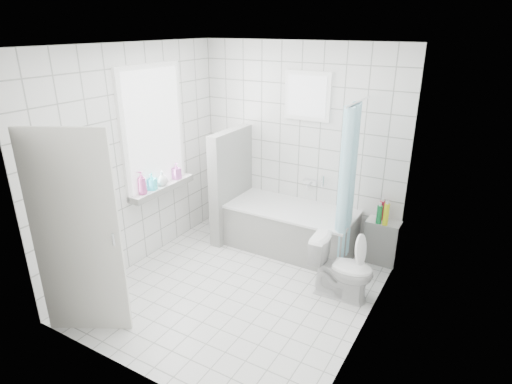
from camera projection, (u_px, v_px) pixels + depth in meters
The scene contains 19 objects.
ground at pixel (239, 288), 4.82m from camera, with size 3.00×3.00×0.00m, color white.
ceiling at pixel (235, 45), 3.87m from camera, with size 3.00×3.00×0.00m, color white.
wall_back at pixel (299, 146), 5.55m from camera, with size 2.80×0.02×2.60m, color white.
wall_front at pixel (128, 240), 3.14m from camera, with size 2.80×0.02×2.60m, color white.
wall_left at pixel (136, 159), 5.00m from camera, with size 0.02×3.00×2.60m, color white.
wall_right at pixel (374, 207), 3.69m from camera, with size 0.02×3.00×2.60m, color white.
window_left at pixel (155, 129), 5.11m from camera, with size 0.01×0.90×1.40m, color white.
window_back at pixel (307, 96), 5.23m from camera, with size 0.50×0.01×0.50m, color white.
window_sill at pixel (162, 188), 5.36m from camera, with size 0.18×1.02×0.08m, color white.
door at pixel (76, 236), 3.84m from camera, with size 0.04×0.80×2.00m, color silver.
bathtub at pixel (291, 228), 5.58m from camera, with size 1.64×0.77×0.58m.
partition_wall at pixel (231, 185), 5.78m from camera, with size 0.15×0.85×1.50m, color white.
tiled_ledge at pixel (382, 242), 5.27m from camera, with size 0.40×0.24×0.55m, color white.
toilet at pixel (342, 268), 4.57m from camera, with size 0.38×0.67×0.68m, color white.
curtain_rod at pixel (359, 102), 4.57m from camera, with size 0.02×0.02×0.80m, color silver.
shower_curtain at pixel (348, 184), 4.80m from camera, with size 0.14×0.48×1.78m, color #42ACC3, non-canonical shape.
tub_faucet at pixel (310, 182), 5.59m from camera, with size 0.18×0.06×0.06m, color silver.
sill_bottles at pixel (157, 179), 5.23m from camera, with size 0.21×0.75×0.28m.
ledge_bottles at pixel (382, 213), 5.09m from camera, with size 0.15×0.19×0.27m.
Camera 1 is at (2.21, -3.44, 2.78)m, focal length 30.00 mm.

